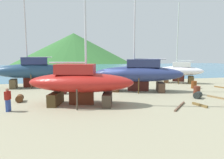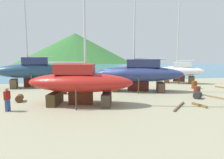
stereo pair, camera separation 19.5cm
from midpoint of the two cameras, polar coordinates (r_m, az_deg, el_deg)
The scene contains 18 objects.
ground_plane at distance 18.03m, azimuth 4.38°, elevation -5.74°, with size 51.25×51.25×0.00m, color #9B9577.
sea_water at distance 60.62m, azimuth -7.55°, elevation 3.22°, with size 144.60×61.26×0.01m, color teal.
headland_hill at distance 131.55m, azimuth -10.69°, elevation 5.20°, with size 144.17×144.17×37.55m, color #346D31.
sailboat_small_center at distance 15.72m, azimuth -9.15°, elevation -0.69°, with size 8.93×4.98×14.45m.
sailboat_large_starboard at distance 29.65m, azimuth 19.53°, elevation 2.41°, with size 6.85×5.05×11.41m.
sailboat_far_slipway at distance 26.37m, azimuth -22.40°, elevation 2.53°, with size 8.70×3.08×14.55m.
sailboat_mid_port at distance 21.75m, azimuth 8.17°, elevation 1.87°, with size 10.23×5.61×16.34m.
worker at distance 15.73m, azimuth -28.31°, elevation -5.19°, with size 0.37×0.50×1.70m.
barrel_rust_mid at distance 25.67m, azimuth 23.40°, elevation -1.44°, with size 0.63×0.63×0.90m, color brown.
barrel_tipped_center at distance 19.81m, azimuth 24.30°, elevation -4.27°, with size 0.62×0.62×0.84m, color #212725.
barrel_by_slipway at distance 25.04m, azimuth -5.67°, elevation -1.43°, with size 0.61×0.61×0.84m, color #3B4C6E.
barrel_tipped_left at distance 18.69m, azimuth -25.47°, elevation -5.02°, with size 0.60×0.60×0.93m, color #533018.
barrel_tar_black at distance 20.98m, azimuth -14.24°, elevation -3.23°, with size 0.64×0.64×0.90m, color #542721.
barrel_rust_far at distance 21.51m, azimuth 24.10°, elevation -3.04°, with size 0.65×0.65×0.90m, color #5D281A.
timber_long_fore at distance 21.02m, azimuth -9.75°, elevation -3.72°, with size 1.40×0.13×0.19m, color brown.
timber_long_aft at distance 16.91m, azimuth 24.76°, elevation -6.92°, with size 1.39×0.17×0.18m, color brown.
timber_plank_near at distance 20.64m, azimuth 29.21°, elevation -4.77°, with size 2.18×0.14×0.16m, color olive.
timber_plank_far at distance 16.07m, azimuth 19.62°, elevation -7.52°, with size 3.09×0.12×0.12m, color brown.
Camera 2 is at (-5.01, -21.04, 3.99)m, focal length 30.85 mm.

